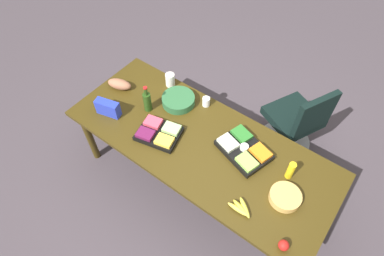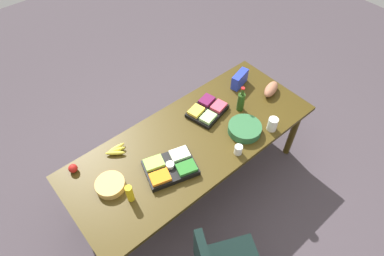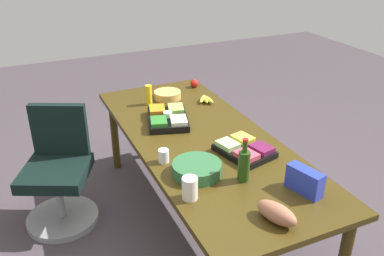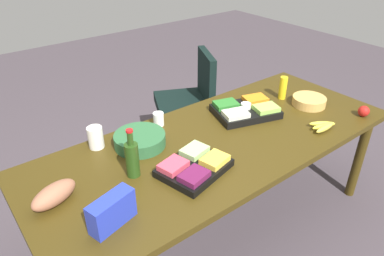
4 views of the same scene
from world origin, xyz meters
name	(u,v)px [view 2 (image 2 of 4)]	position (x,y,z in m)	size (l,w,h in m)	color
ground_plane	(193,182)	(0.00, 0.00, 0.00)	(10.00, 10.00, 0.00)	#463D43
conference_table	(193,144)	(0.00, 0.00, 0.68)	(2.38, 0.96, 0.75)	#3E300E
veggie_tray	(170,167)	(-0.36, -0.13, 0.79)	(0.49, 0.41, 0.09)	black
fruit_platter	(207,110)	(0.32, 0.16, 0.78)	(0.41, 0.36, 0.07)	black
mustard_bottle	(130,193)	(-0.76, -0.15, 0.84)	(0.06, 0.06, 0.17)	yellow
paper_cup	(238,150)	(0.20, -0.37, 0.80)	(0.07, 0.07, 0.09)	white
banana_bunch	(116,151)	(-0.61, 0.32, 0.78)	(0.20, 0.13, 0.04)	gold
wine_bottle	(241,101)	(0.60, -0.01, 0.86)	(0.07, 0.07, 0.28)	#244415
apple_red	(73,168)	(-0.98, 0.38, 0.79)	(0.08, 0.08, 0.08)	red
salad_bowl	(245,129)	(0.42, -0.24, 0.79)	(0.31, 0.31, 0.08)	#2D6338
chip_bag_blue	(240,79)	(0.85, 0.24, 0.83)	(0.22, 0.08, 0.15)	#273AC0
bread_loaf	(271,89)	(1.00, -0.05, 0.80)	(0.24, 0.11, 0.10)	#A06448
chip_bowl	(110,185)	(-0.82, 0.05, 0.78)	(0.24, 0.24, 0.06)	tan
mayo_jar	(273,124)	(0.64, -0.38, 0.82)	(0.09, 0.09, 0.13)	white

